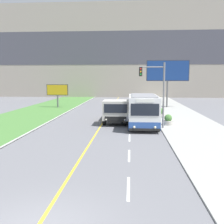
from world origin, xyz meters
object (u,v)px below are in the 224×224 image
Objects in this scene: city_bus at (143,111)px; planter_round_second at (161,113)px; billboard_large at (168,72)px; planter_round_third at (156,108)px; traffic_light_mast at (156,87)px; dump_truck at (117,111)px; planter_round_near at (168,120)px; planter_round_far at (154,105)px; billboard_small at (57,91)px.

city_bus reaches higher than planter_round_second.
billboard_large is 7.95m from planter_round_third.
billboard_large is (3.30, 17.05, 1.70)m from traffic_light_mast.
traffic_light_mast is at bearing -18.67° from city_bus.
traffic_light_mast is at bearing -34.75° from dump_truck.
planter_round_near is 14.56m from planter_round_far.
traffic_light_mast is 21.03m from billboard_small.
planter_round_far is (14.79, -0.04, -2.06)m from billboard_small.
billboard_small reaches higher than city_bus.
planter_round_third is at bearing 84.40° from traffic_light_mast.
billboard_small is 3.59× the size of planter_round_far.
planter_round_second is at bearing 38.45° from dump_truck.
city_bus is 17.69m from billboard_large.
planter_round_second is at bearing 69.12° from city_bus.
dump_truck is 6.07× the size of planter_round_second.
billboard_large is at bearing 69.41° from planter_round_third.
dump_truck is at bearing -110.11° from planter_round_far.
planter_round_third is (-0.06, 4.85, -0.01)m from planter_round_second.
planter_round_near is 4.85m from planter_round_second.
billboard_small is (-9.84, 13.56, 1.35)m from dump_truck.
planter_round_third is (1.10, 11.20, -3.21)m from traffic_light_mast.
planter_round_far is (-2.00, -1.00, -4.93)m from billboard_large.
planter_round_near is 9.71m from planter_round_third.
city_bus is at bearing -101.58° from planter_round_third.
planter_round_second reaches higher than planter_round_far.
billboard_large reaches higher than city_bus.
planter_round_near is (-1.98, -15.56, -4.92)m from billboard_large.
billboard_large is 7.26× the size of planter_round_far.
billboard_large is at bearing 79.06° from traffic_light_mast.
planter_round_second is (-2.14, -10.71, -4.89)m from billboard_large.
traffic_light_mast is at bearing -100.34° from planter_round_second.
planter_round_second is (-0.16, 4.85, 0.03)m from planter_round_near.
city_bus is 1.65× the size of billboard_small.
planter_round_third is (2.22, 10.82, -0.98)m from city_bus.
city_bus is 11.09m from planter_round_third.
city_bus is 0.90× the size of dump_truck.
billboard_small is at bearing 135.41° from planter_round_near.
planter_round_second is (4.81, 3.82, -0.68)m from dump_truck.
dump_truck is 9.91m from planter_round_third.
city_bus is 5.46× the size of planter_round_second.
planter_round_third is at bearing -92.40° from planter_round_far.
dump_truck reaches higher than planter_round_second.
planter_round_second is (2.28, 5.97, -0.97)m from city_bus.
planter_round_near is (1.31, 1.50, -3.22)m from traffic_light_mast.
planter_round_far is at bearing 85.36° from traffic_light_mast.
billboard_large is 7.06× the size of planter_round_near.
city_bus is 2.52m from traffic_light_mast.
planter_round_second is at bearing 91.83° from planter_round_near.
planter_round_third is at bearing -110.59° from billboard_large.
billboard_large is at bearing 64.44° from dump_truck.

